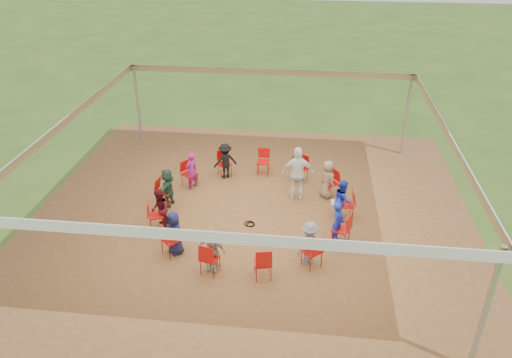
# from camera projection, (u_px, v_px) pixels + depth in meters

# --- Properties ---
(ground) EXTENTS (80.00, 80.00, 0.00)m
(ground) POSITION_uv_depth(u_px,v_px,m) (252.00, 217.00, 14.83)
(ground) COLOR #37591C
(ground) RESTS_ON ground
(dirt_patch) EXTENTS (13.00, 13.00, 0.00)m
(dirt_patch) POSITION_uv_depth(u_px,v_px,m) (252.00, 217.00, 14.83)
(dirt_patch) COLOR brown
(dirt_patch) RESTS_ON ground
(tent) EXTENTS (10.33, 10.33, 3.00)m
(tent) POSITION_uv_depth(u_px,v_px,m) (251.00, 144.00, 13.69)
(tent) COLOR #B2B2B7
(tent) RESTS_ON ground
(chair_0) EXTENTS (0.48, 0.46, 0.90)m
(chair_0) POSITION_uv_depth(u_px,v_px,m) (346.00, 205.00, 14.58)
(chair_0) COLOR red
(chair_0) RESTS_ON ground
(chair_1) EXTENTS (0.60, 0.59, 0.90)m
(chair_1) POSITION_uv_depth(u_px,v_px,m) (330.00, 183.00, 15.71)
(chair_1) COLOR red
(chair_1) RESTS_ON ground
(chair_2) EXTENTS (0.58, 0.59, 0.90)m
(chair_2) POSITION_uv_depth(u_px,v_px,m) (300.00, 169.00, 16.59)
(chair_2) COLOR red
(chair_2) RESTS_ON ground
(chair_3) EXTENTS (0.43, 0.45, 0.90)m
(chair_3) POSITION_uv_depth(u_px,v_px,m) (263.00, 162.00, 17.02)
(chair_3) COLOR red
(chair_3) RESTS_ON ground
(chair_4) EXTENTS (0.57, 0.58, 0.90)m
(chair_4) POSITION_uv_depth(u_px,v_px,m) (224.00, 164.00, 16.90)
(chair_4) COLOR red
(chair_4) RESTS_ON ground
(chair_5) EXTENTS (0.60, 0.60, 0.90)m
(chair_5) POSITION_uv_depth(u_px,v_px,m) (189.00, 174.00, 16.25)
(chair_5) COLOR red
(chair_5) RESTS_ON ground
(chair_6) EXTENTS (0.49, 0.48, 0.90)m
(chair_6) POSITION_uv_depth(u_px,v_px,m) (164.00, 192.00, 15.23)
(chair_6) COLOR red
(chair_6) RESTS_ON ground
(chair_7) EXTENTS (0.56, 0.54, 0.90)m
(chair_7) POSITION_uv_depth(u_px,v_px,m) (156.00, 216.00, 14.07)
(chair_7) COLOR red
(chair_7) RESTS_ON ground
(chair_8) EXTENTS (0.61, 0.61, 0.90)m
(chair_8) POSITION_uv_depth(u_px,v_px,m) (171.00, 240.00, 13.03)
(chair_8) COLOR red
(chair_8) RESTS_ON ground
(chair_9) EXTENTS (0.52, 0.53, 0.90)m
(chair_9) POSITION_uv_depth(u_px,v_px,m) (210.00, 258.00, 12.36)
(chair_9) COLOR red
(chair_9) RESTS_ON ground
(chair_10) EXTENTS (0.51, 0.52, 0.90)m
(chair_10) POSITION_uv_depth(u_px,v_px,m) (263.00, 263.00, 12.20)
(chair_10) COLOR red
(chair_10) RESTS_ON ground
(chair_11) EXTENTS (0.61, 0.61, 0.90)m
(chair_11) POSITION_uv_depth(u_px,v_px,m) (312.00, 251.00, 12.60)
(chair_11) COLOR red
(chair_11) RESTS_ON ground
(chair_12) EXTENTS (0.56, 0.55, 0.90)m
(chair_12) POSITION_uv_depth(u_px,v_px,m) (341.00, 230.00, 13.46)
(chair_12) COLOR red
(chair_12) RESTS_ON ground
(person_seated_0) EXTENTS (0.41, 0.63, 1.24)m
(person_seated_0) POSITION_uv_depth(u_px,v_px,m) (343.00, 200.00, 14.50)
(person_seated_0) COLOR #192BB3
(person_seated_0) RESTS_ON ground
(person_seated_1) EXTENTS (0.62, 0.69, 1.24)m
(person_seated_1) POSITION_uv_depth(u_px,v_px,m) (327.00, 179.00, 15.58)
(person_seated_1) COLOR #8D7655
(person_seated_1) RESTS_ON ground
(person_seated_2) EXTENTS (0.81, 0.67, 1.24)m
(person_seated_2) POSITION_uv_depth(u_px,v_px,m) (299.00, 165.00, 16.43)
(person_seated_2) COLOR brown
(person_seated_2) RESTS_ON ground
(person_seated_3) EXTENTS (0.89, 0.71, 1.24)m
(person_seated_3) POSITION_uv_depth(u_px,v_px,m) (225.00, 161.00, 16.72)
(person_seated_3) COLOR black
(person_seated_3) RESTS_ON ground
(person_seated_4) EXTENTS (0.50, 0.54, 1.24)m
(person_seated_4) POSITION_uv_depth(u_px,v_px,m) (192.00, 171.00, 16.10)
(person_seated_4) COLOR #941B71
(person_seated_4) RESTS_ON ground
(person_seated_5) EXTENTS (0.58, 1.19, 1.24)m
(person_seated_5) POSITION_uv_depth(u_px,v_px,m) (168.00, 188.00, 15.12)
(person_seated_5) COLOR #284B37
(person_seated_5) RESTS_ON ground
(person_seated_6) EXTENTS (0.53, 0.68, 1.24)m
(person_seated_6) POSITION_uv_depth(u_px,v_px,m) (160.00, 210.00, 14.01)
(person_seated_6) COLOR #460E14
(person_seated_6) RESTS_ON ground
(person_seated_7) EXTENTS (0.67, 0.66, 1.24)m
(person_seated_7) POSITION_uv_depth(u_px,v_px,m) (174.00, 233.00, 13.01)
(person_seated_7) COLOR #191C43
(person_seated_7) RESTS_ON ground
(person_seated_8) EXTENTS (0.80, 0.54, 1.24)m
(person_seated_8) POSITION_uv_depth(u_px,v_px,m) (212.00, 250.00, 12.37)
(person_seated_8) COLOR #9F9B8C
(person_seated_8) RESTS_ON ground
(person_seated_9) EXTENTS (0.86, 0.82, 1.24)m
(person_seated_9) POSITION_uv_depth(u_px,v_px,m) (309.00, 244.00, 12.60)
(person_seated_9) COLOR slate
(person_seated_9) RESTS_ON ground
(person_seated_10) EXTENTS (0.44, 0.53, 1.24)m
(person_seated_10) POSITION_uv_depth(u_px,v_px,m) (338.00, 223.00, 13.42)
(person_seated_10) COLOR #192BB3
(person_seated_10) RESTS_ON ground
(standing_person) EXTENTS (1.08, 0.64, 1.75)m
(standing_person) POSITION_uv_depth(u_px,v_px,m) (298.00, 174.00, 15.36)
(standing_person) COLOR white
(standing_person) RESTS_ON ground
(cable_coil) EXTENTS (0.36, 0.36, 0.03)m
(cable_coil) POSITION_uv_depth(u_px,v_px,m) (250.00, 224.00, 14.46)
(cable_coil) COLOR black
(cable_coil) RESTS_ON ground
(laptop) EXTENTS (0.30, 0.36, 0.23)m
(laptop) POSITION_uv_depth(u_px,v_px,m) (337.00, 200.00, 14.52)
(laptop) COLOR #B7B7BC
(laptop) RESTS_ON ground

